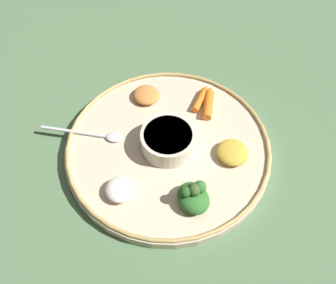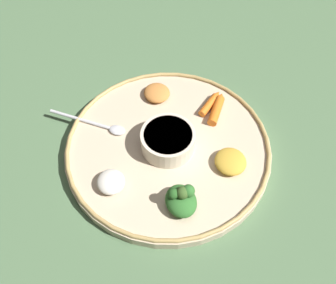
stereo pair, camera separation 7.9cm
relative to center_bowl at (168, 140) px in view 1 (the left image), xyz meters
name	(u,v)px [view 1 (the left image)]	position (x,y,z in m)	size (l,w,h in m)	color
ground_plane	(168,152)	(0.00, 0.00, -0.04)	(2.40, 2.40, 0.00)	#4C6B47
platter	(168,149)	(0.00, 0.00, -0.03)	(0.41, 0.41, 0.02)	#C6B293
platter_rim	(168,146)	(0.00, 0.00, -0.02)	(0.40, 0.40, 0.01)	tan
center_bowl	(168,140)	(0.00, 0.00, 0.00)	(0.11, 0.11, 0.04)	beige
spoon	(95,135)	(-0.15, -0.02, -0.02)	(0.17, 0.04, 0.01)	silver
greens_pile	(193,196)	(0.08, -0.10, 0.00)	(0.09, 0.09, 0.05)	#2D6628
carrot_near_spoon	(208,103)	(0.05, 0.13, -0.01)	(0.03, 0.09, 0.02)	orange
carrot_outer	(201,98)	(0.03, 0.14, -0.01)	(0.02, 0.08, 0.02)	orange
mound_squash	(146,95)	(-0.09, 0.11, -0.01)	(0.05, 0.06, 0.02)	#C67A38
mound_rice_white	(119,190)	(-0.05, -0.13, -0.01)	(0.05, 0.05, 0.02)	silver
mound_lentil_yellow	(232,152)	(0.12, 0.02, -0.01)	(0.06, 0.06, 0.02)	gold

